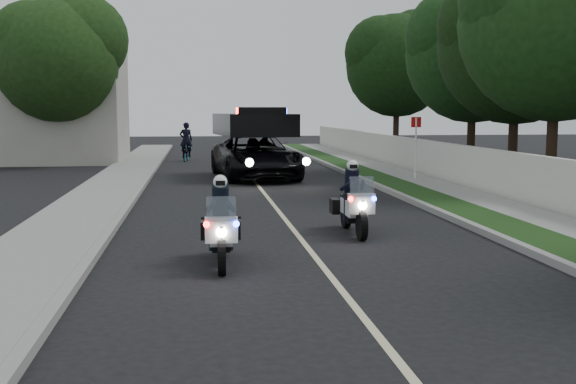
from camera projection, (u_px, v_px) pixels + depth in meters
name	position (u px, v px, depth m)	size (l,w,h in m)	color
ground	(326.00, 271.00, 11.88)	(120.00, 120.00, 0.00)	black
curb_right	(394.00, 193.00, 22.24)	(0.20, 60.00, 0.15)	gray
grass_verge	(415.00, 193.00, 22.33)	(1.20, 60.00, 0.16)	#193814
sidewalk_right	(454.00, 192.00, 22.50)	(1.40, 60.00, 0.16)	gray
property_wall	(484.00, 171.00, 22.55)	(0.22, 60.00, 1.50)	beige
curb_left	(134.00, 197.00, 21.19)	(0.20, 60.00, 0.15)	gray
sidewalk_left	(98.00, 198.00, 21.05)	(2.00, 60.00, 0.16)	gray
building_far	(44.00, 95.00, 35.78)	(8.00, 6.00, 7.00)	#A8A396
lane_marking	(268.00, 197.00, 21.73)	(0.12, 50.00, 0.01)	#BFB78C
police_moto_left	(221.00, 264.00, 12.36)	(0.66, 1.89, 1.60)	silver
police_moto_right	(353.00, 234.00, 15.43)	(0.68, 1.93, 1.64)	silver
police_suv	(256.00, 178.00, 27.79)	(2.89, 6.24, 3.03)	black
bicycle	(186.00, 161.00, 36.79)	(0.54, 1.56, 0.82)	black
cyclist	(186.00, 161.00, 36.79)	(0.67, 0.45, 1.86)	black
sign_post	(415.00, 182.00, 26.24)	(0.40, 0.40, 2.55)	#B40C23
tree_right_b	(550.00, 191.00, 23.46)	(6.46, 6.46, 10.77)	#1B4015
tree_right_c	(511.00, 180.00, 27.02)	(6.01, 6.01, 10.02)	black
tree_right_d	(470.00, 171.00, 31.04)	(5.96, 5.96, 9.93)	#193E14
tree_right_e	(395.00, 154.00, 43.11)	(6.30, 6.30, 10.50)	black
tree_left_near	(61.00, 166.00, 33.71)	(5.89, 5.89, 9.81)	#1E3F15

